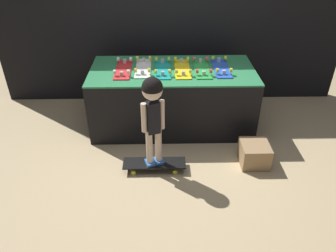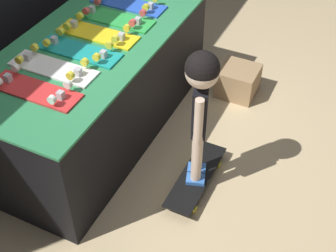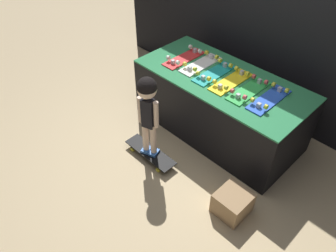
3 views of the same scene
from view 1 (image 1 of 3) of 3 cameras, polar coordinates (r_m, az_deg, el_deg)
ground_plane at (r=4.04m, az=0.97°, el=-3.95°), size 16.00×16.00×0.00m
back_wall at (r=4.78m, az=0.50°, el=17.94°), size 4.98×0.10×2.39m
display_rack at (r=4.33m, az=0.74°, el=4.96°), size 2.07×0.97×0.80m
skateboard_red_on_rack at (r=4.17m, az=-7.78°, el=9.85°), size 0.19×0.61×0.09m
skateboard_white_on_rack at (r=4.18m, az=-4.35°, el=10.14°), size 0.19×0.61×0.09m
skateboard_teal_on_rack at (r=4.14m, az=-0.93°, el=9.99°), size 0.19×0.61×0.09m
skateboard_yellow_on_rack at (r=4.15m, az=2.51°, el=10.01°), size 0.19×0.61×0.09m
skateboard_green_on_rack at (r=4.17m, az=5.92°, el=9.99°), size 0.19×0.61×0.09m
skateboard_blue_on_rack at (r=4.22m, az=9.24°, el=10.05°), size 0.19×0.61×0.09m
skateboard_on_floor at (r=3.70m, az=-2.39°, el=-6.58°), size 0.70×0.20×0.09m
child at (r=3.28m, az=-2.68°, el=3.48°), size 0.24×0.21×1.04m
storage_box at (r=3.88m, az=14.78°, el=-4.69°), size 0.32×0.33×0.26m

